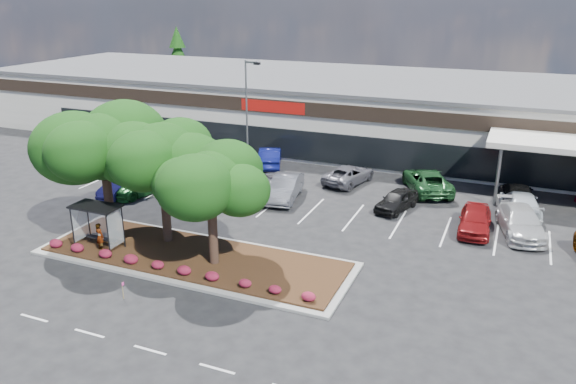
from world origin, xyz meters
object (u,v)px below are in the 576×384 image
at_px(light_pole, 248,130).
at_px(car_0, 119,186).
at_px(car_1, 142,183).
at_px(survey_stake, 123,288).

bearing_deg(light_pole, car_0, -138.40).
bearing_deg(car_0, car_1, 24.26).
relative_size(survey_stake, car_1, 0.17).
relative_size(car_0, car_1, 0.80).
bearing_deg(car_0, survey_stake, -59.83).
bearing_deg(survey_stake, light_pole, 97.41).
distance_m(survey_stake, car_0, 15.66).
relative_size(light_pole, car_0, 2.22).
relative_size(survey_stake, car_0, 0.21).
distance_m(car_0, car_1, 1.68).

